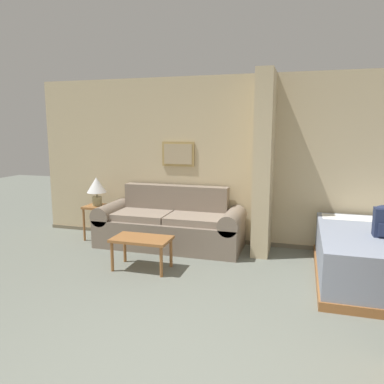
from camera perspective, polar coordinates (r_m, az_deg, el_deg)
name	(u,v)px	position (r m, az deg, el deg)	size (l,w,h in m)	color
wall_back	(258,162)	(5.82, 10.00, 4.50)	(7.42, 0.16, 2.60)	#CCB78E
wall_partition_pillar	(264,164)	(5.43, 10.89, 4.17)	(0.24, 0.64, 2.60)	#CCB78E
couch	(170,225)	(5.81, -3.34, -5.06)	(2.25, 0.84, 0.91)	gray
coffee_table	(142,242)	(4.89, -7.67, -7.53)	(0.75, 0.44, 0.42)	#996033
side_table	(98,212)	(6.33, -14.19, -3.01)	(0.38, 0.38, 0.56)	#996033
table_lamp	(97,187)	(6.25, -14.35, 0.76)	(0.31, 0.31, 0.47)	tan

